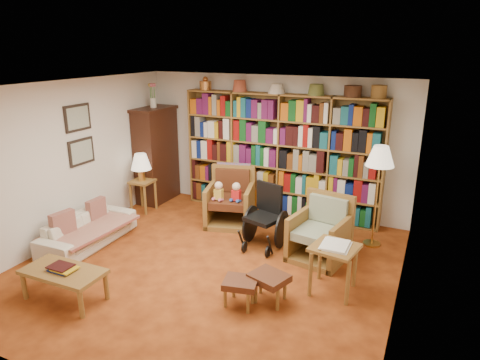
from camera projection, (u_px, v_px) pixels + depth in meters
The scene contains 23 objects.
floor at pixel (209, 266), 6.07m from camera, with size 5.00×5.00×0.00m, color #AB4E1A.
ceiling at pixel (204, 87), 5.31m from camera, with size 5.00×5.00×0.00m, color white.
wall_back at pixel (273, 145), 7.85m from camera, with size 5.00×5.00×0.00m, color silver.
wall_front at pixel (59, 267), 3.53m from camera, with size 5.00×5.00×0.00m, color silver.
wall_left at pixel (67, 162), 6.69m from camera, with size 5.00×5.00×0.00m, color silver.
wall_right at pixel (406, 212), 4.68m from camera, with size 5.00×5.00×0.00m, color silver.
bookshelf at pixel (280, 152), 7.65m from camera, with size 3.60×0.30×2.42m.
curio_cabinet at pixel (156, 154), 8.41m from camera, with size 0.50×0.95×2.40m.
framed_pictures at pixel (80, 135), 6.83m from camera, with size 0.03×0.52×0.97m.
sofa at pixel (88, 230), 6.67m from camera, with size 0.64×1.64×0.48m, color beige.
sofa_throw at pixel (90, 227), 6.63m from camera, with size 0.77×1.44×0.04m, color beige.
cushion_left at pixel (96, 209), 6.96m from camera, with size 0.11×0.35×0.35m, color maroon.
cushion_right at pixel (63, 224), 6.36m from camera, with size 0.12×0.38×0.38m, color maroon.
side_table_lamp at pixel (143, 189), 7.98m from camera, with size 0.42×0.42×0.59m.
table_lamp at pixel (141, 163), 7.83m from camera, with size 0.37×0.37×0.51m.
armchair_leather at pixel (232, 200), 7.49m from camera, with size 0.98×1.00×0.99m.
armchair_sage at pixel (321, 234), 6.27m from camera, with size 0.88×0.90×0.93m.
wheelchair at pixel (266, 218), 6.61m from camera, with size 0.59×0.78×0.97m.
floor_lamp at pixel (380, 160), 6.31m from camera, with size 0.42×0.42×1.59m.
side_table_papers at pixel (334, 254), 5.30m from camera, with size 0.62×0.62×0.66m.
footstool_a at pixel (241, 285), 5.09m from camera, with size 0.46×0.41×0.34m.
footstool_b at pixel (269, 280), 5.15m from camera, with size 0.52×0.48×0.36m.
coffee_table at pixel (63, 274), 5.18m from camera, with size 1.02×0.52×0.45m.
Camera 1 is at (2.68, -4.72, 3.00)m, focal length 32.00 mm.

